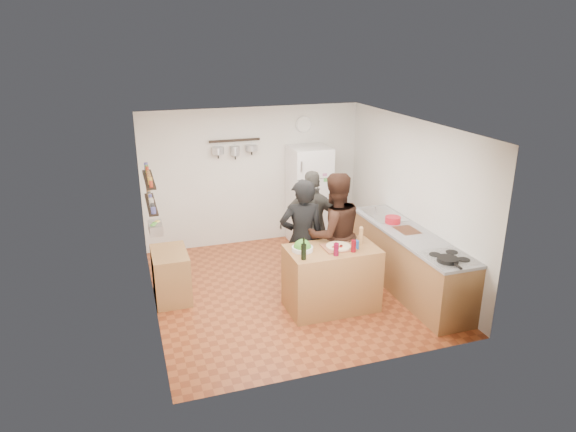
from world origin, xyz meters
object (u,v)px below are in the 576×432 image
object	(u,v)px
prep_island	(331,278)
person_center	(334,234)
counter_run	(409,262)
red_bowl	(393,220)
side_table	(171,275)
wine_bottle	(304,252)
person_left	(302,239)
salad_bowl	(302,249)
skillet	(448,260)
person_back	(312,226)
pepper_mill	(361,236)
wall_clock	(304,124)
salt_canister	(356,245)
fridge	(309,195)

from	to	relation	value
prep_island	person_center	distance (m)	0.68
prep_island	person_center	xyz separation A→B (m)	(0.21, 0.44, 0.47)
counter_run	red_bowl	xyz separation A→B (m)	(-0.05, 0.46, 0.52)
prep_island	side_table	xyz separation A→B (m)	(-2.11, 1.00, -0.09)
wine_bottle	person_left	world-z (taller)	person_left
salad_bowl	red_bowl	size ratio (longest dim) A/B	1.20
skillet	red_bowl	bearing A→B (deg)	88.10
salad_bowl	person_back	distance (m)	1.10
prep_island	pepper_mill	world-z (taller)	pepper_mill
skillet	wall_clock	xyz separation A→B (m)	(-0.65, 3.68, 1.20)
prep_island	pepper_mill	size ratio (longest dim) A/B	6.29
person_left	counter_run	xyz separation A→B (m)	(1.60, -0.32, -0.44)
person_center	side_table	bearing A→B (deg)	-15.36
wine_bottle	skillet	size ratio (longest dim) A/B	0.77
prep_island	side_table	distance (m)	2.34
salt_canister	wall_clock	bearing A→B (deg)	84.57
fridge	wine_bottle	bearing A→B (deg)	-111.86
pepper_mill	person_center	bearing A→B (deg)	121.86
red_bowl	fridge	xyz separation A→B (m)	(-0.70, 1.84, -0.07)
wine_bottle	fridge	bearing A→B (deg)	68.14
red_bowl	side_table	size ratio (longest dim) A/B	0.30
salt_canister	side_table	size ratio (longest dim) A/B	0.15
side_table	fridge	bearing A→B (deg)	28.57
person_left	red_bowl	bearing A→B (deg)	-168.37
person_left	counter_run	world-z (taller)	person_left
person_back	skillet	distance (m)	2.22
person_center	side_table	distance (m)	2.45
skillet	pepper_mill	bearing A→B (deg)	129.56
pepper_mill	person_center	size ratio (longest dim) A/B	0.11
wall_clock	person_back	bearing A→B (deg)	-105.19
person_left	fridge	world-z (taller)	fridge
wine_bottle	counter_run	bearing A→B (deg)	11.87
salt_canister	person_back	bearing A→B (deg)	100.21
pepper_mill	fridge	xyz separation A→B (m)	(0.13, 2.41, -0.11)
salt_canister	person_center	bearing A→B (deg)	99.33
salad_bowl	salt_canister	xyz separation A→B (m)	(0.72, -0.17, 0.03)
counter_run	wall_clock	xyz separation A→B (m)	(-0.75, 2.63, 1.70)
counter_run	fridge	bearing A→B (deg)	108.06
pepper_mill	skillet	size ratio (longest dim) A/B	0.72
wine_bottle	pepper_mill	xyz separation A→B (m)	(0.95, 0.27, -0.01)
prep_island	person_center	world-z (taller)	person_center
salad_bowl	skillet	size ratio (longest dim) A/B	1.05
pepper_mill	person_left	distance (m)	0.85
person_left	counter_run	distance (m)	1.69
fridge	counter_run	bearing A→B (deg)	-71.94
prep_island	skillet	world-z (taller)	skillet
pepper_mill	salad_bowl	bearing A→B (deg)	180.00
person_left	fridge	bearing A→B (deg)	-106.54
skillet	red_bowl	xyz separation A→B (m)	(0.05, 1.51, 0.02)
red_bowl	person_center	bearing A→B (deg)	-170.36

